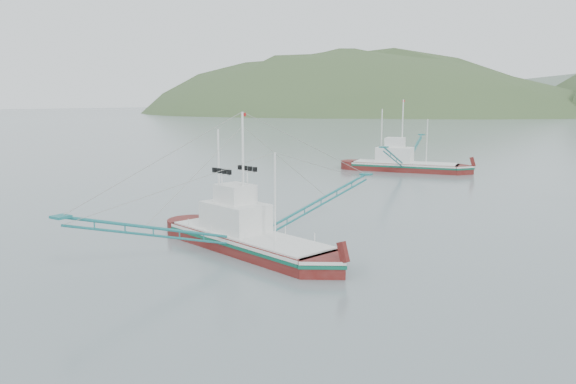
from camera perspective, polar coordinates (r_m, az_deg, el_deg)
The scene contains 4 objects.
ground at distance 37.00m, azimuth -5.11°, elevation -6.16°, with size 1200.00×1200.00×0.00m, color slate.
main_boat at distance 37.13m, azimuth -4.23°, elevation -3.20°, with size 13.87×23.88×9.83m.
bg_boat_far at distance 80.40m, azimuth 11.68°, elevation 3.38°, with size 15.09×26.25×10.73m.
headland_left at distance 437.58m, azimuth 5.60°, elevation 7.97°, with size 448.00×308.00×210.00m, color #384E28.
Camera 1 is at (22.12, -27.98, 9.84)m, focal length 35.00 mm.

